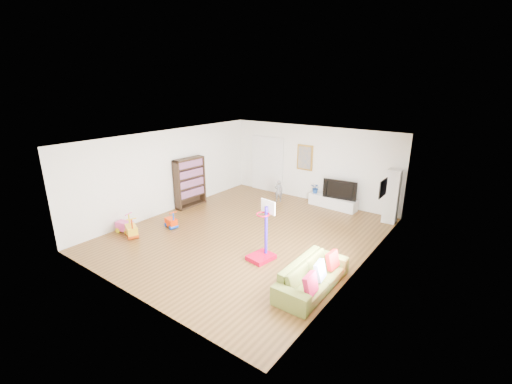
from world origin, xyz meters
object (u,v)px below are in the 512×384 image
Objects in this scene: bookshelf at (190,182)px; sofa at (313,276)px; basketball_hoop at (261,231)px; media_console at (333,202)px.

bookshelf is 6.14m from sofa.
sofa is at bearing -16.23° from bookshelf.
basketball_hoop is (-1.58, 0.36, 0.45)m from sofa.
media_console is at bearing 101.11° from basketball_hoop.
basketball_hoop is (4.19, -1.64, -0.11)m from bookshelf.
media_console is 4.97m from bookshelf.
media_console is 5.08m from sofa.
media_console is 1.13× the size of basketball_hoop.
bookshelf is 4.51m from basketball_hoop.
bookshelf reaches higher than sofa.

